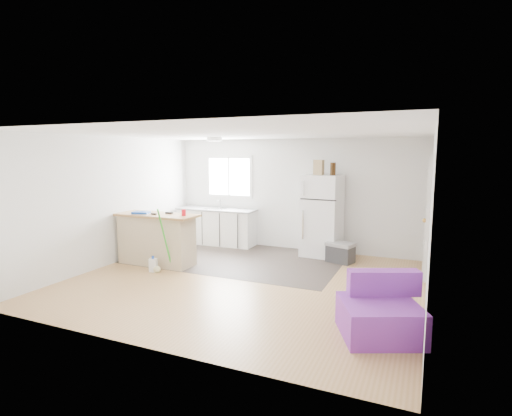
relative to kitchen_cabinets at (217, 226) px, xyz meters
The scene contains 19 objects.
room 2.92m from the kitchen_cabinets, 51.71° to the right, with size 5.51×5.01×2.41m.
vinyl_zone 1.46m from the kitchen_cabinets, 43.28° to the right, with size 4.05×2.50×0.00m, color #2F2723.
window 1.18m from the kitchen_cabinets, 54.86° to the left, with size 1.18×0.06×0.98m.
interior_door 4.56m from the kitchen_cabinets, ahead, with size 0.11×0.92×2.10m.
ceiling_fixture 2.25m from the kitchen_cabinets, 61.67° to the right, with size 0.30×0.30×0.07m, color white.
kitchen_cabinets is the anchor object (origin of this frame).
peninsula 1.96m from the kitchen_cabinets, 95.83° to the right, with size 1.57×0.60×0.96m.
refrigerator 2.52m from the kitchen_cabinets, ahead, with size 0.78×0.75×1.66m.
cooler 3.00m from the kitchen_cabinets, ahead, with size 0.58×0.47×0.39m.
purple_seat 5.25m from the kitchen_cabinets, 39.93° to the right, with size 1.10×1.10×0.70m.
cleaner_jug 2.41m from the kitchen_cabinets, 88.85° to the right, with size 0.15×0.13×0.29m.
mop 2.38m from the kitchen_cabinets, 85.77° to the right, with size 0.23×0.32×1.15m.
red_cup 2.07m from the kitchen_cabinets, 78.00° to the right, with size 0.08×0.08×0.12m, color red.
blue_tray 2.15m from the kitchen_cabinets, 103.44° to the right, with size 0.30×0.22×0.04m, color #1242AD.
tool_a 1.92m from the kitchen_cabinets, 89.51° to the right, with size 0.14×0.05×0.03m, color black.
tool_b 2.12m from the kitchen_cabinets, 94.95° to the right, with size 0.10×0.04×0.03m, color black.
cardboard_box 2.79m from the kitchen_cabinets, ahead, with size 0.20×0.10×0.30m, color tan.
bottle_left 3.02m from the kitchen_cabinets, ahead, with size 0.07×0.07×0.25m, color #341D09.
bottle_right 3.04m from the kitchen_cabinets, ahead, with size 0.07×0.07×0.25m, color #341D09.
Camera 1 is at (2.72, -5.74, 2.08)m, focal length 28.00 mm.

